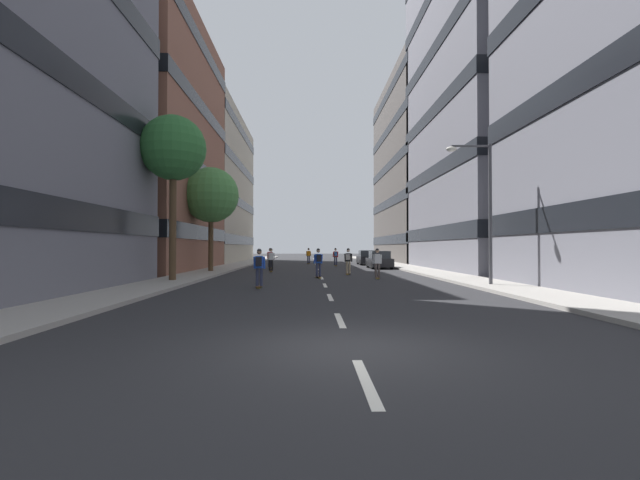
{
  "coord_description": "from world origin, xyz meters",
  "views": [
    {
      "loc": [
        -0.78,
        -7.96,
        1.83
      ],
      "look_at": [
        0.0,
        22.34,
        2.35
      ],
      "focal_mm": 24.41,
      "sensor_mm": 36.0,
      "label": 1
    }
  ],
  "objects_px": {
    "skater_7": "(318,261)",
    "skater_6": "(271,259)",
    "parked_car_mid": "(367,258)",
    "skater_1": "(270,257)",
    "skater_5": "(336,256)",
    "skater_0": "(377,262)",
    "skater_3": "(348,260)",
    "street_tree_mid": "(173,149)",
    "skater_4": "(309,255)",
    "streetlamp_right": "(482,198)",
    "parked_car_near": "(379,260)",
    "street_tree_near": "(211,195)",
    "skater_2": "(259,266)"
  },
  "relations": [
    {
      "from": "street_tree_near",
      "to": "skater_3",
      "type": "distance_m",
      "value": 11.1
    },
    {
      "from": "skater_3",
      "to": "parked_car_near",
      "type": "bearing_deg",
      "value": 67.91
    },
    {
      "from": "parked_car_mid",
      "to": "skater_7",
      "type": "height_order",
      "value": "skater_7"
    },
    {
      "from": "skater_5",
      "to": "skater_6",
      "type": "height_order",
      "value": "same"
    },
    {
      "from": "street_tree_near",
      "to": "skater_1",
      "type": "distance_m",
      "value": 8.54
    },
    {
      "from": "skater_0",
      "to": "skater_3",
      "type": "height_order",
      "value": "same"
    },
    {
      "from": "streetlamp_right",
      "to": "skater_0",
      "type": "height_order",
      "value": "streetlamp_right"
    },
    {
      "from": "skater_1",
      "to": "skater_3",
      "type": "xyz_separation_m",
      "value": [
        6.0,
        -8.71,
        0.03
      ]
    },
    {
      "from": "skater_1",
      "to": "skater_5",
      "type": "bearing_deg",
      "value": 38.92
    },
    {
      "from": "parked_car_near",
      "to": "skater_6",
      "type": "relative_size",
      "value": 2.47
    },
    {
      "from": "parked_car_mid",
      "to": "skater_5",
      "type": "bearing_deg",
      "value": -139.05
    },
    {
      "from": "skater_7",
      "to": "skater_6",
      "type": "bearing_deg",
      "value": 116.45
    },
    {
      "from": "skater_3",
      "to": "skater_6",
      "type": "bearing_deg",
      "value": 147.12
    },
    {
      "from": "skater_1",
      "to": "skater_5",
      "type": "relative_size",
      "value": 1.0
    },
    {
      "from": "streetlamp_right",
      "to": "skater_6",
      "type": "xyz_separation_m",
      "value": [
        -10.87,
        12.77,
        -3.15
      ]
    },
    {
      "from": "skater_5",
      "to": "street_tree_near",
      "type": "bearing_deg",
      "value": -131.68
    },
    {
      "from": "skater_5",
      "to": "skater_6",
      "type": "relative_size",
      "value": 1.0
    },
    {
      "from": "skater_4",
      "to": "skater_6",
      "type": "xyz_separation_m",
      "value": [
        -2.8,
        -15.69,
        0.0
      ]
    },
    {
      "from": "parked_car_mid",
      "to": "skater_1",
      "type": "xyz_separation_m",
      "value": [
        -9.51,
        -7.89,
        0.29
      ]
    },
    {
      "from": "parked_car_mid",
      "to": "skater_1",
      "type": "bearing_deg",
      "value": -140.32
    },
    {
      "from": "street_tree_mid",
      "to": "skater_4",
      "type": "height_order",
      "value": "street_tree_mid"
    },
    {
      "from": "parked_car_near",
      "to": "skater_1",
      "type": "distance_m",
      "value": 9.51
    },
    {
      "from": "street_tree_mid",
      "to": "skater_2",
      "type": "bearing_deg",
      "value": -33.35
    },
    {
      "from": "skater_5",
      "to": "skater_3",
      "type": "bearing_deg",
      "value": -89.97
    },
    {
      "from": "streetlamp_right",
      "to": "skater_0",
      "type": "bearing_deg",
      "value": 127.06
    },
    {
      "from": "skater_1",
      "to": "skater_4",
      "type": "bearing_deg",
      "value": 72.43
    },
    {
      "from": "skater_0",
      "to": "skater_5",
      "type": "bearing_deg",
      "value": 94.46
    },
    {
      "from": "skater_0",
      "to": "skater_5",
      "type": "distance_m",
      "value": 17.47
    },
    {
      "from": "skater_3",
      "to": "skater_5",
      "type": "height_order",
      "value": "same"
    },
    {
      "from": "skater_1",
      "to": "skater_6",
      "type": "bearing_deg",
      "value": -84.14
    },
    {
      "from": "skater_3",
      "to": "streetlamp_right",
      "type": "bearing_deg",
      "value": -59.67
    },
    {
      "from": "street_tree_mid",
      "to": "streetlamp_right",
      "type": "height_order",
      "value": "street_tree_mid"
    },
    {
      "from": "skater_0",
      "to": "skater_6",
      "type": "distance_m",
      "value": 10.07
    },
    {
      "from": "skater_4",
      "to": "streetlamp_right",
      "type": "bearing_deg",
      "value": -74.17
    },
    {
      "from": "skater_2",
      "to": "skater_6",
      "type": "distance_m",
      "value": 13.0
    },
    {
      "from": "street_tree_near",
      "to": "skater_4",
      "type": "height_order",
      "value": "street_tree_near"
    },
    {
      "from": "street_tree_near",
      "to": "skater_5",
      "type": "relative_size",
      "value": 4.22
    },
    {
      "from": "skater_4",
      "to": "skater_3",
      "type": "bearing_deg",
      "value": -82.09
    },
    {
      "from": "streetlamp_right",
      "to": "skater_1",
      "type": "height_order",
      "value": "streetlamp_right"
    },
    {
      "from": "parked_car_mid",
      "to": "skater_0",
      "type": "bearing_deg",
      "value": -96.0
    },
    {
      "from": "skater_0",
      "to": "skater_2",
      "type": "height_order",
      "value": "same"
    },
    {
      "from": "skater_6",
      "to": "skater_7",
      "type": "relative_size",
      "value": 1.0
    },
    {
      "from": "skater_2",
      "to": "skater_1",
      "type": "bearing_deg",
      "value": 93.53
    },
    {
      "from": "parked_car_near",
      "to": "street_tree_mid",
      "type": "relative_size",
      "value": 0.51
    },
    {
      "from": "streetlamp_right",
      "to": "skater_4",
      "type": "relative_size",
      "value": 3.65
    },
    {
      "from": "street_tree_near",
      "to": "skater_6",
      "type": "height_order",
      "value": "street_tree_near"
    },
    {
      "from": "streetlamp_right",
      "to": "skater_7",
      "type": "relative_size",
      "value": 3.65
    },
    {
      "from": "skater_6",
      "to": "skater_5",
      "type": "bearing_deg",
      "value": 61.36
    },
    {
      "from": "parked_car_near",
      "to": "skater_5",
      "type": "height_order",
      "value": "skater_5"
    },
    {
      "from": "parked_car_mid",
      "to": "skater_6",
      "type": "relative_size",
      "value": 2.47
    }
  ]
}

